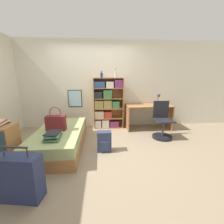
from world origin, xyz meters
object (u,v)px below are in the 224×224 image
suitcase (19,178)px  desk_lamp (159,97)px  handbag (56,123)px  bottle_brown (115,74)px  bed (61,138)px  bottle_green (102,75)px  dresser (0,147)px  backpack (104,141)px  desk_chair (162,126)px  book_stack_on_bed (53,136)px  bookcase (107,104)px  desk (148,112)px

suitcase → desk_lamp: desk_lamp is taller
handbag → bottle_brown: bearing=44.2°
bed → bottle_green: 2.12m
dresser → backpack: size_ratio=1.71×
desk_chair → backpack: desk_chair is taller
book_stack_on_bed → bottle_green: bearing=63.4°
backpack → bottle_green: bearing=90.7°
handbag → backpack: size_ratio=1.16×
suitcase → bookcase: bearing=65.6°
bottle_brown → desk_chair: (1.12, -0.93, -1.31)m
backpack → book_stack_on_bed: bearing=-162.6°
handbag → bookcase: 1.76m
bed → bottle_green: (0.95, 1.30, 1.38)m
suitcase → backpack: size_ratio=1.68×
backpack → dresser: bearing=-167.2°
dresser → bookcase: (1.94, 1.93, 0.37)m
handbag → backpack: handbag is taller
bed → book_stack_on_bed: bearing=-87.9°
bed → desk_lamp: (2.67, 1.18, 0.75)m
bed → desk_lamp: size_ratio=5.38×
desk → bottle_brown: bearing=167.5°
book_stack_on_bed → desk_lamp: size_ratio=1.05×
desk_chair → handbag: bearing=-170.3°
book_stack_on_bed → dresser: (-0.87, -0.12, -0.12)m
bottle_brown → backpack: size_ratio=0.58×
bookcase → desk_lamp: size_ratio=4.26×
bottle_green → bottle_brown: (0.40, -0.00, 0.02)m
dresser → desk_chair: size_ratio=0.79×
bottle_green → desk_lamp: 1.83m
suitcase → bottle_green: bearing=68.4°
handbag → suitcase: size_ratio=0.69×
handbag → desk: bearing=25.8°
bed → desk_chair: (2.47, 0.37, 0.09)m
dresser → backpack: bearing=12.8°
bottle_brown → desk_lamp: bearing=-5.0°
handbag → suitcase: bearing=-93.7°
book_stack_on_bed → backpack: (0.95, 0.30, -0.28)m
bookcase → desk_lamp: bookcase is taller
desk → desk_chair: bearing=-78.2°
bottle_green → desk_chair: bearing=-31.4°
dresser → desk_lamp: (3.52, 1.85, 0.59)m
book_stack_on_bed → bottle_green: 2.34m
suitcase → bottle_brown: size_ratio=2.90×
bottle_green → desk: bearing=-9.0°
book_stack_on_bed → backpack: book_stack_on_bed is taller
bottle_green → bottle_brown: size_ratio=0.76×
bottle_green → handbag: bearing=-126.1°
desk → backpack: 1.93m
book_stack_on_bed → handbag: bearing=98.2°
handbag → desk_chair: desk_chair is taller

